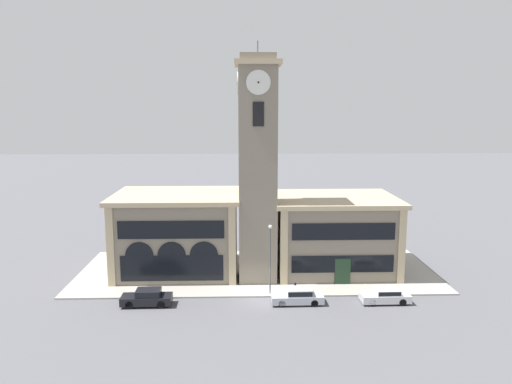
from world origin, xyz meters
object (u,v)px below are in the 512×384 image
object	(u,v)px
parked_car_far	(386,295)
street_lamp	(270,249)
parked_car_near	(147,297)
fire_hydrant	(158,291)
parked_car_mid	(298,296)
bollard	(295,288)

from	to	relation	value
parked_car_far	street_lamp	xyz separation A→B (m)	(-9.99, 2.18, 3.60)
parked_car_near	parked_car_far	distance (m)	20.72
parked_car_far	fire_hydrant	xyz separation A→B (m)	(-20.11, 1.95, -0.11)
parked_car_mid	bollard	bearing A→B (deg)	-90.33
bollard	parked_car_near	bearing A→B (deg)	-171.14
parked_car_near	parked_car_mid	size ratio (longest dim) A/B	0.96
parked_car_near	street_lamp	bearing A→B (deg)	-169.41
parked_car_mid	parked_car_far	world-z (taller)	parked_car_mid
parked_car_near	fire_hydrant	xyz separation A→B (m)	(0.61, 1.95, -0.18)
bollard	parked_car_far	bearing A→B (deg)	-14.75
parked_car_near	bollard	bearing A→B (deg)	-172.02
parked_car_near	bollard	xyz separation A→B (m)	(13.02, 2.03, -0.08)
parked_car_mid	fire_hydrant	world-z (taller)	parked_car_mid
street_lamp	bollard	size ratio (longest dim) A/B	6.02
parked_car_near	bollard	world-z (taller)	parked_car_near
street_lamp	fire_hydrant	world-z (taller)	street_lamp
parked_car_far	fire_hydrant	world-z (taller)	parked_car_far
parked_car_near	parked_car_far	world-z (taller)	parked_car_near
parked_car_near	parked_car_far	bearing A→B (deg)	179.13
bollard	fire_hydrant	bearing A→B (deg)	-179.66
bollard	street_lamp	bearing A→B (deg)	176.33
street_lamp	parked_car_near	bearing A→B (deg)	-168.54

